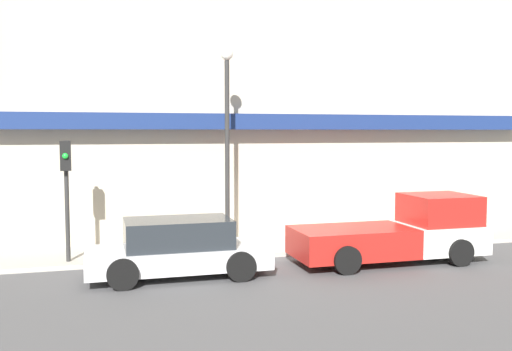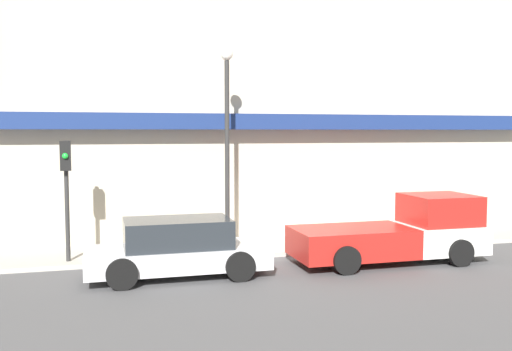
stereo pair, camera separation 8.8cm
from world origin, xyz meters
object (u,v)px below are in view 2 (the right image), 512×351
(street_lamp, at_px, (227,126))
(traffic_light, at_px, (66,178))
(pickup_truck, at_px, (400,233))
(parked_car, at_px, (178,248))
(fire_hydrant, at_px, (198,241))

(street_lamp, distance_m, traffic_light, 4.74)
(pickup_truck, relative_size, traffic_light, 1.65)
(parked_car, xyz_separation_m, fire_hydrant, (0.90, 2.22, -0.29))
(street_lamp, height_order, traffic_light, street_lamp)
(pickup_truck, bearing_deg, parked_car, 179.01)
(traffic_light, bearing_deg, fire_hydrant, 5.60)
(street_lamp, bearing_deg, parked_car, -129.09)
(parked_car, distance_m, traffic_light, 3.71)
(fire_hydrant, bearing_deg, traffic_light, -174.40)
(fire_hydrant, relative_size, street_lamp, 0.10)
(pickup_truck, distance_m, parked_car, 6.28)
(parked_car, height_order, street_lamp, street_lamp)
(street_lamp, relative_size, traffic_light, 1.81)
(pickup_truck, height_order, street_lamp, street_lamp)
(parked_car, xyz_separation_m, street_lamp, (1.78, 2.19, 3.10))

